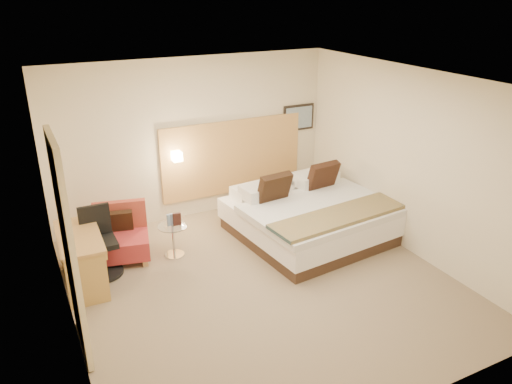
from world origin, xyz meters
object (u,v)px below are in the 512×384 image
side_table (173,239)px  desk_chair (100,248)px  desk (82,245)px  bed (309,216)px  lounge_chair (122,238)px

side_table → desk_chair: bearing=-178.7°
desk → desk_chair: 0.35m
desk_chair → bed: bearing=-6.1°
lounge_chair → desk_chair: (-0.36, -0.31, 0.08)m
bed → desk_chair: size_ratio=2.48×
lounge_chair → side_table: size_ratio=1.83×
lounge_chair → desk: bearing=-141.6°
desk → desk_chair: size_ratio=1.24×
bed → side_table: 2.15m
desk → side_table: bearing=8.5°
bed → lounge_chair: size_ratio=2.68×
bed → desk: bearing=177.2°
lounge_chair → desk: size_ratio=0.75×
lounge_chair → desk: 0.81m
side_table → desk_chair: (-1.05, -0.02, 0.13)m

